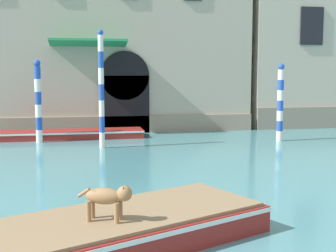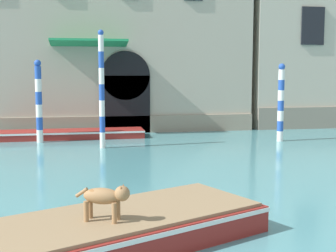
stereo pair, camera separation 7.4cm
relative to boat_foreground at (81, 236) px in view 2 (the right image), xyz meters
The scene contains 6 objects.
boat_foreground is the anchor object (origin of this frame).
dog_on_deck 0.79m from the boat_foreground, ahead, with size 0.90×0.50×0.63m.
boat_moored_near_palazzo 13.72m from the boat_foreground, 92.52° to the left, with size 6.65×1.55×0.37m.
mooring_pole_0 14.09m from the boat_foreground, 53.29° to the left, with size 0.28×0.28×3.34m.
mooring_pole_1 12.91m from the boat_foreground, 98.18° to the left, with size 0.28×0.28×3.49m.
mooring_pole_2 10.94m from the boat_foreground, 86.02° to the left, with size 0.22×0.22×4.60m.
Camera 2 is at (1.40, -1.58, 3.03)m, focal length 50.00 mm.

